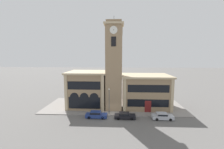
{
  "coord_description": "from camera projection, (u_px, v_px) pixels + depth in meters",
  "views": [
    {
      "loc": [
        1.48,
        -32.53,
        13.46
      ],
      "look_at": [
        -0.37,
        2.54,
        9.2
      ],
      "focal_mm": 24.0,
      "sensor_mm": 36.0,
      "label": 1
    }
  ],
  "objects": [
    {
      "name": "parked_car_near",
      "position": [
        96.0,
        115.0,
        32.85
      ],
      "size": [
        4.71,
        1.75,
        1.47
      ],
      "rotation": [
        0.0,
        0.0,
        -0.01
      ],
      "color": "navy",
      "rests_on": "ground_plane"
    },
    {
      "name": "parked_car_mid",
      "position": [
        125.0,
        115.0,
        32.54
      ],
      "size": [
        4.56,
        1.92,
        1.3
      ],
      "rotation": [
        0.0,
        0.0,
        -0.01
      ],
      "color": "black",
      "rests_on": "ground_plane"
    },
    {
      "name": "sidewalk_kerb",
      "position": [
        114.0,
        106.0,
        40.58
      ],
      "size": [
        36.43,
        13.41,
        0.15
      ],
      "color": "gray",
      "rests_on": "ground_plane"
    },
    {
      "name": "ground_plane",
      "position": [
        113.0,
        116.0,
        33.94
      ],
      "size": [
        300.0,
        300.0,
        0.0
      ],
      "primitive_type": "plane",
      "color": "#605E5B"
    },
    {
      "name": "parked_car_far",
      "position": [
        162.0,
        116.0,
        32.11
      ],
      "size": [
        4.5,
        1.87,
        1.4
      ],
      "rotation": [
        0.0,
        0.0,
        -0.01
      ],
      "color": "#B2B7C1",
      "rests_on": "ground_plane"
    },
    {
      "name": "town_hall_right_wing",
      "position": [
        145.0,
        91.0,
        39.88
      ],
      "size": [
        12.63,
        9.57,
        8.61
      ],
      "color": "#937A5B",
      "rests_on": "ground_plane"
    },
    {
      "name": "clock_tower",
      "position": [
        114.0,
        66.0,
        37.1
      ],
      "size": [
        4.68,
        4.68,
        23.09
      ],
      "color": "#937A5B",
      "rests_on": "ground_plane"
    },
    {
      "name": "street_lamp",
      "position": [
        109.0,
        98.0,
        34.09
      ],
      "size": [
        0.36,
        0.36,
        6.1
      ],
      "color": "#4C4C51",
      "rests_on": "sidewalk_kerb"
    },
    {
      "name": "town_hall_left_wing",
      "position": [
        88.0,
        89.0,
        40.62
      ],
      "size": [
        10.42,
        9.57,
        9.44
      ],
      "color": "#937A5B",
      "rests_on": "ground_plane"
    }
  ]
}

